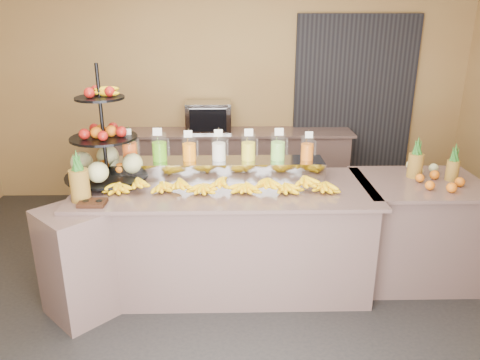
{
  "coord_description": "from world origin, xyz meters",
  "views": [
    {
      "loc": [
        0.05,
        -3.37,
        2.32
      ],
      "look_at": [
        0.13,
        0.3,
        0.99
      ],
      "focal_mm": 35.0,
      "sensor_mm": 36.0,
      "label": 1
    }
  ],
  "objects_px": {
    "fruit_stand": "(111,154)",
    "right_fruit_pile": "(435,175)",
    "pitcher_tray": "(219,168)",
    "oven_warmer": "(209,117)",
    "banana_heap": "(223,182)",
    "condiment_caddy": "(93,203)"
  },
  "relations": [
    {
      "from": "fruit_stand",
      "to": "oven_warmer",
      "type": "bearing_deg",
      "value": 80.36
    },
    {
      "from": "fruit_stand",
      "to": "condiment_caddy",
      "type": "xyz_separation_m",
      "value": [
        -0.04,
        -0.52,
        -0.24
      ]
    },
    {
      "from": "condiment_caddy",
      "to": "right_fruit_pile",
      "type": "xyz_separation_m",
      "value": [
        2.82,
        0.45,
        0.05
      ]
    },
    {
      "from": "oven_warmer",
      "to": "condiment_caddy",
      "type": "bearing_deg",
      "value": -109.13
    },
    {
      "from": "condiment_caddy",
      "to": "banana_heap",
      "type": "bearing_deg",
      "value": 15.85
    },
    {
      "from": "fruit_stand",
      "to": "banana_heap",
      "type": "bearing_deg",
      "value": -1.06
    },
    {
      "from": "pitcher_tray",
      "to": "oven_warmer",
      "type": "distance_m",
      "value": 1.68
    },
    {
      "from": "pitcher_tray",
      "to": "oven_warmer",
      "type": "relative_size",
      "value": 3.41
    },
    {
      "from": "oven_warmer",
      "to": "banana_heap",
      "type": "bearing_deg",
      "value": -84.58
    },
    {
      "from": "right_fruit_pile",
      "to": "oven_warmer",
      "type": "xyz_separation_m",
      "value": [
        -2.03,
        1.86,
        0.11
      ]
    },
    {
      "from": "pitcher_tray",
      "to": "condiment_caddy",
      "type": "height_order",
      "value": "pitcher_tray"
    },
    {
      "from": "banana_heap",
      "to": "condiment_caddy",
      "type": "relative_size",
      "value": 9.6
    },
    {
      "from": "pitcher_tray",
      "to": "banana_heap",
      "type": "xyz_separation_m",
      "value": [
        0.04,
        -0.36,
        -0.0
      ]
    },
    {
      "from": "right_fruit_pile",
      "to": "pitcher_tray",
      "type": "bearing_deg",
      "value": 174.07
    },
    {
      "from": "fruit_stand",
      "to": "right_fruit_pile",
      "type": "distance_m",
      "value": 2.78
    },
    {
      "from": "fruit_stand",
      "to": "right_fruit_pile",
      "type": "relative_size",
      "value": 2.48
    },
    {
      "from": "oven_warmer",
      "to": "right_fruit_pile",
      "type": "bearing_deg",
      "value": -42.82
    },
    {
      "from": "banana_heap",
      "to": "oven_warmer",
      "type": "bearing_deg",
      "value": 95.63
    },
    {
      "from": "fruit_stand",
      "to": "condiment_caddy",
      "type": "relative_size",
      "value": 4.93
    },
    {
      "from": "condiment_caddy",
      "to": "right_fruit_pile",
      "type": "bearing_deg",
      "value": 9.02
    },
    {
      "from": "pitcher_tray",
      "to": "right_fruit_pile",
      "type": "bearing_deg",
      "value": -5.93
    },
    {
      "from": "oven_warmer",
      "to": "fruit_stand",
      "type": "bearing_deg",
      "value": -112.98
    }
  ]
}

